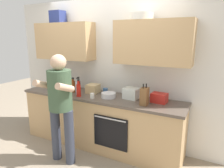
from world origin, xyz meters
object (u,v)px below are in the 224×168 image
object	(u,v)px
bottle_juice	(67,84)
bottle_soy	(79,85)
cup_tea	(105,91)
bottle_syrup	(57,85)
knife_block	(144,96)
bottle_hotsauce	(79,90)
person_standing	(60,101)
grocery_bag_crisps	(159,98)
grocery_bag_bread	(93,89)
grocery_bag_produce	(131,93)
bottle_vinegar	(73,86)
cup_coffee	(92,96)
bottle_water	(78,87)
mixing_bowl	(109,95)

from	to	relation	value
bottle_juice	bottle_soy	bearing A→B (deg)	68.72
cup_tea	bottle_juice	bearing A→B (deg)	-162.94
bottle_syrup	knife_block	bearing A→B (deg)	-0.86
bottle_juice	cup_tea	bearing A→B (deg)	17.06
bottle_hotsauce	cup_tea	bearing A→B (deg)	48.13
person_standing	bottle_juice	bearing A→B (deg)	122.18
grocery_bag_crisps	bottle_juice	bearing A→B (deg)	-174.30
knife_block	grocery_bag_crisps	distance (m)	0.27
bottle_syrup	grocery_bag_bread	size ratio (longest dim) A/B	1.18
grocery_bag_bread	grocery_bag_produce	world-z (taller)	grocery_bag_produce
bottle_vinegar	bottle_juice	world-z (taller)	bottle_juice
person_standing	cup_coffee	world-z (taller)	person_standing
bottle_water	mixing_bowl	xyz separation A→B (m)	(0.56, 0.07, -0.08)
bottle_soy	knife_block	world-z (taller)	knife_block
bottle_vinegar	grocery_bag_crisps	xyz separation A→B (m)	(1.50, 0.13, -0.04)
person_standing	bottle_soy	size ratio (longest dim) A/B	6.82
person_standing	cup_coffee	xyz separation A→B (m)	(0.23, 0.49, -0.02)
cup_tea	person_standing	bearing A→B (deg)	-109.49
bottle_soy	cup_tea	world-z (taller)	bottle_soy
bottle_soy	bottle_juice	xyz separation A→B (m)	(-0.09, -0.23, 0.05)
grocery_bag_crisps	bottle_vinegar	bearing A→B (deg)	-174.90
bottle_water	mixing_bowl	bearing A→B (deg)	6.84
bottle_hotsauce	grocery_bag_produce	distance (m)	0.86
cup_coffee	bottle_soy	bearing A→B (deg)	146.55
bottle_hotsauce	bottle_soy	world-z (taller)	bottle_hotsauce
bottle_hotsauce	cup_coffee	size ratio (longest dim) A/B	3.46
bottle_vinegar	grocery_bag_bread	distance (m)	0.36
cup_coffee	grocery_bag_bread	bearing A→B (deg)	120.63
bottle_juice	knife_block	world-z (taller)	bottle_juice
cup_coffee	cup_tea	size ratio (longest dim) A/B	0.85
person_standing	bottle_water	world-z (taller)	person_standing
bottle_juice	knife_block	distance (m)	1.45
cup_tea	grocery_bag_crisps	xyz separation A→B (m)	(0.94, -0.04, 0.02)
bottle_syrup	grocery_bag_crisps	bearing A→B (deg)	5.81
bottle_hotsauce	knife_block	world-z (taller)	knife_block
cup_coffee	cup_tea	xyz separation A→B (m)	(0.06, 0.33, 0.01)
bottle_water	bottle_syrup	size ratio (longest dim) A/B	1.16
cup_coffee	mixing_bowl	distance (m)	0.26
bottle_juice	grocery_bag_produce	xyz separation A→B (m)	(1.17, 0.15, -0.06)
bottle_water	bottle_vinegar	xyz separation A→B (m)	(-0.15, 0.07, -0.01)
bottle_soy	bottle_syrup	size ratio (longest dim) A/B	0.96
bottle_water	bottle_syrup	xyz separation A→B (m)	(-0.48, 0.01, -0.02)
bottle_water	grocery_bag_bread	world-z (taller)	bottle_water
cup_tea	grocery_bag_produce	distance (m)	0.51
bottle_water	knife_block	bearing A→B (deg)	-0.54
bottle_syrup	person_standing	bearing A→B (deg)	-44.35
cup_coffee	grocery_bag_produce	distance (m)	0.62
knife_block	cup_tea	bearing A→B (deg)	161.95
bottle_vinegar	knife_block	bearing A→B (deg)	-3.32
bottle_hotsauce	bottle_juice	size ratio (longest dim) A/B	0.84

